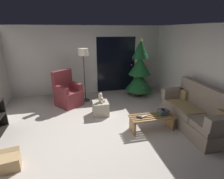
{
  "coord_description": "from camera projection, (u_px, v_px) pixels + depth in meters",
  "views": [
    {
      "loc": [
        -0.56,
        -3.51,
        2.35
      ],
      "look_at": [
        0.4,
        0.7,
        0.85
      ],
      "focal_mm": 27.76,
      "sensor_mm": 36.0,
      "label": 1
    }
  ],
  "objects": [
    {
      "name": "cardboard_box_open_near_shelf",
      "position": [
        10.0,
        163.0,
        3.04
      ],
      "size": [
        0.39,
        0.49,
        0.3
      ],
      "color": "tan",
      "rests_on": "ground"
    },
    {
      "name": "remote_black",
      "position": [
        139.0,
        117.0,
        4.09
      ],
      "size": [
        0.13,
        0.15,
        0.02
      ],
      "primitive_type": "cube",
      "rotation": [
        0.0,
        0.0,
        0.68
      ],
      "color": "black",
      "rests_on": "coffee_table"
    },
    {
      "name": "couch",
      "position": [
        196.0,
        113.0,
        4.28
      ],
      "size": [
        0.8,
        1.95,
        1.08
      ],
      "color": "gray",
      "rests_on": "ground"
    },
    {
      "name": "remote_silver",
      "position": [
        144.0,
        116.0,
        4.14
      ],
      "size": [
        0.16,
        0.09,
        0.02
      ],
      "primitive_type": "cube",
      "rotation": [
        0.0,
        0.0,
        5.02
      ],
      "color": "#ADADB2",
      "rests_on": "coffee_table"
    },
    {
      "name": "floor_lamp",
      "position": [
        83.0,
        57.0,
        5.57
      ],
      "size": [
        0.32,
        0.32,
        1.78
      ],
      "color": "#2D2D30",
      "rests_on": "ground"
    },
    {
      "name": "christmas_tree",
      "position": [
        140.0,
        71.0,
        6.25
      ],
      "size": [
        1.0,
        1.0,
        2.1
      ],
      "color": "#4C1E19",
      "rests_on": "ground"
    },
    {
      "name": "patio_door_glass",
      "position": [
        116.0,
        65.0,
        6.74
      ],
      "size": [
        1.5,
        0.02,
        2.1
      ],
      "primitive_type": "cube",
      "color": "black",
      "rests_on": "ground"
    },
    {
      "name": "ground_plane",
      "position": [
        102.0,
        134.0,
        4.13
      ],
      "size": [
        7.0,
        7.0,
        0.0
      ],
      "primitive_type": "plane",
      "color": "#BCB2A8"
    },
    {
      "name": "teddy_bear_cream",
      "position": [
        101.0,
        98.0,
        4.89
      ],
      "size": [
        0.21,
        0.21,
        0.29
      ],
      "color": "beige",
      "rests_on": "ottoman"
    },
    {
      "name": "armchair",
      "position": [
        68.0,
        93.0,
        5.59
      ],
      "size": [
        0.96,
        0.96,
        1.13
      ],
      "color": "maroon",
      "rests_on": "ground"
    },
    {
      "name": "book_stack",
      "position": [
        163.0,
        112.0,
        4.23
      ],
      "size": [
        0.28,
        0.22,
        0.13
      ],
      "color": "#285684",
      "rests_on": "coffee_table"
    },
    {
      "name": "cell_phone",
      "position": [
        163.0,
        110.0,
        4.2
      ],
      "size": [
        0.09,
        0.15,
        0.01
      ],
      "primitive_type": "cube",
      "rotation": [
        0.0,
        0.0,
        -0.11
      ],
      "color": "black",
      "rests_on": "book_stack"
    },
    {
      "name": "wall_back",
      "position": [
        88.0,
        60.0,
        6.53
      ],
      "size": [
        5.72,
        0.12,
        2.5
      ],
      "primitive_type": "cube",
      "color": "silver",
      "rests_on": "ground"
    },
    {
      "name": "patio_door_frame",
      "position": [
        116.0,
        63.0,
        6.74
      ],
      "size": [
        1.6,
        0.02,
        2.2
      ],
      "primitive_type": "cube",
      "color": "silver",
      "rests_on": "ground"
    },
    {
      "name": "ottoman",
      "position": [
        101.0,
        108.0,
        5.0
      ],
      "size": [
        0.44,
        0.44,
        0.39
      ],
      "primitive_type": "cube",
      "color": "#B2A893",
      "rests_on": "ground"
    },
    {
      "name": "coffee_table",
      "position": [
        152.0,
        121.0,
        4.22
      ],
      "size": [
        1.1,
        0.4,
        0.37
      ],
      "color": "#9E7547",
      "rests_on": "ground"
    },
    {
      "name": "wall_right",
      "position": [
        214.0,
        76.0,
        4.32
      ],
      "size": [
        0.12,
        6.0,
        2.5
      ],
      "primitive_type": "cube",
      "color": "silver",
      "rests_on": "ground"
    }
  ]
}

